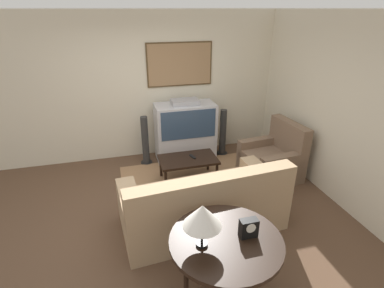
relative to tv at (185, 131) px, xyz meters
The scene contains 14 objects.
ground_plane 1.94m from the tv, 113.57° to the right, with size 12.00×12.00×0.00m, color brown.
wall_back 1.16m from the tv, 149.80° to the left, with size 12.00×0.10×2.70m.
wall_right 2.66m from the tv, 42.10° to the right, with size 0.06×12.00×2.70m.
area_rug 1.06m from the tv, 94.01° to the right, with size 2.42×1.63×0.01m.
tv is the anchor object (origin of this frame).
couch 2.06m from the tv, 97.23° to the right, with size 2.17×1.15×0.95m.
armchair 1.69m from the tv, 38.58° to the right, with size 0.93×0.97×0.96m.
coffee_table 0.85m from the tv, 100.63° to the right, with size 0.96×0.57×0.41m.
console_table 3.14m from the tv, 96.84° to the right, with size 1.08×1.08×0.74m.
table_lamp 3.22m from the tv, 101.14° to the right, with size 0.35×0.35×0.43m.
mantel_clock 3.14m from the tv, 92.91° to the right, with size 0.17×0.10×0.19m.
remote 0.81m from the tv, 94.98° to the right, with size 0.08×0.17×0.02m.
speaker_tower_left 0.78m from the tv, behind, with size 0.22×0.22×0.93m.
speaker_tower_right 0.78m from the tv, ahead, with size 0.22×0.22×0.93m.
Camera 1 is at (-0.51, -3.43, 2.71)m, focal length 28.00 mm.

